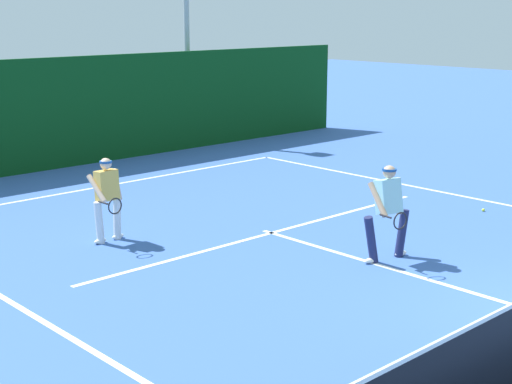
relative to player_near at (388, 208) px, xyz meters
name	(u,v)px	position (x,y,z in m)	size (l,w,h in m)	color
court_line_baseline_far	(110,185)	(-0.31, 8.07, -0.90)	(10.49, 0.10, 0.01)	white
court_line_service	(271,233)	(-0.31, 2.47, -0.90)	(8.55, 0.10, 0.01)	white
court_line_centre	(400,271)	(-0.31, -0.52, -0.90)	(0.10, 6.40, 0.01)	white
player_near	(388,208)	(0.00, 0.00, 0.00)	(1.01, 0.85, 1.64)	#1E234C
player_far	(107,196)	(-2.86, 4.12, -0.05)	(0.71, 0.87, 1.56)	silver
tennis_ball_extra	(483,210)	(4.06, 0.57, -0.87)	(0.07, 0.07, 0.07)	#D1E033
back_fence_windscreen	(52,114)	(-0.31, 10.77, 0.57)	(21.51, 0.12, 2.93)	#0B3D15
light_pole	(186,14)	(4.92, 11.67, 3.09)	(0.55, 0.44, 6.37)	#9EA39E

